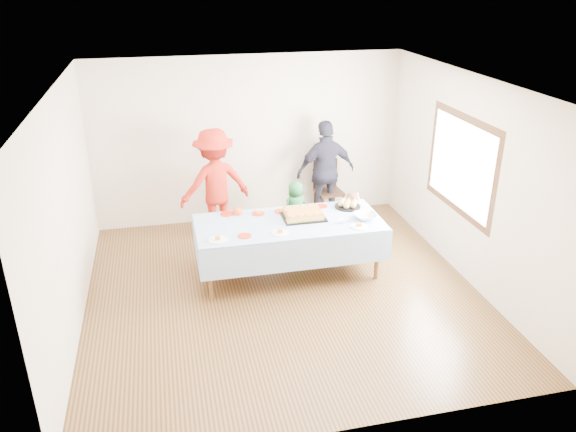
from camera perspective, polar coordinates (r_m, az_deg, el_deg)
The scene contains 22 objects.
ground at distance 7.44m, azimuth -0.52°, elevation -7.63°, with size 5.00×5.00×0.00m, color #412912.
room_walls at distance 6.71m, azimuth -0.13°, elevation 5.46°, with size 5.04×5.04×2.72m.
party_table at distance 7.53m, azimuth 0.11°, elevation -0.97°, with size 2.50×1.10×0.78m.
birthday_cake at distance 7.62m, azimuth 1.59°, elevation 0.16°, with size 0.57×0.44×0.10m.
rolls_tray at distance 8.00m, azimuth 6.09°, elevation 1.21°, with size 0.37×0.37×0.11m.
punch_bowl at distance 7.66m, azimuth 7.85°, elevation -0.02°, with size 0.30×0.30×0.07m, color silver.
party_hat at distance 8.18m, azimuth 7.05°, elevation 2.00°, with size 0.10×0.10×0.18m, color silver.
fork_pile at distance 7.52m, azimuth 5.66°, elevation -0.42°, with size 0.24×0.18×0.07m, color white, non-canonical shape.
plate_red_far_a at distance 7.79m, azimuth -6.21°, elevation 0.23°, with size 0.19×0.19×0.01m, color red.
plate_red_far_b at distance 7.76m, azimuth -3.04°, elevation 0.26°, with size 0.18×0.18×0.01m, color red.
plate_red_far_c at distance 7.82m, azimuth -0.74°, elevation 0.48°, with size 0.18×0.18×0.01m, color red.
plate_red_far_d at distance 8.01m, azimuth 3.44°, elevation 1.02°, with size 0.16×0.16×0.01m, color red.
plate_red_near at distance 7.13m, azimuth -4.43°, elevation -2.02°, with size 0.17×0.17×0.01m, color red.
plate_white_left at distance 7.06m, azimuth -7.15°, elevation -2.41°, with size 0.24×0.24×0.01m, color white.
plate_white_mid at distance 7.18m, azimuth -0.82°, elevation -1.74°, with size 0.22×0.22×0.01m, color white.
plate_white_right at distance 7.42m, azimuth 7.22°, elevation -1.06°, with size 0.22×0.22×0.01m, color white.
dining_chair at distance 9.49m, azimuth 4.00°, elevation 3.13°, with size 0.46×0.46×0.97m.
toddler_left at distance 7.95m, azimuth -5.09°, elevation -2.00°, with size 0.32×0.21×0.87m, color #E0471C.
toddler_mid at distance 8.81m, azimuth 0.79°, elevation 0.82°, with size 0.43×0.28×0.88m, color #256F38.
toddler_right at distance 8.29m, azimuth 6.28°, elevation -0.66°, with size 0.46×0.36×0.94m, color #B86556.
adult_left at distance 8.70m, azimuth -7.43°, elevation 3.29°, with size 1.11×0.64×1.72m, color red.
adult_right at distance 9.22m, azimuth 3.85°, elevation 4.54°, with size 1.00×0.41×1.70m, color #2A2A39.
Camera 1 is at (-1.36, -6.21, 3.88)m, focal length 35.00 mm.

